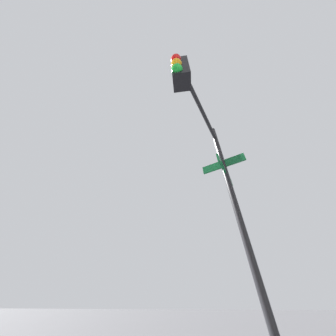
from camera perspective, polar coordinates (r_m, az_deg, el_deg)
name	(u,v)px	position (r m, az deg, el deg)	size (l,w,h in m)	color
traffic_signal_near	(211,147)	(3.05, 15.44, 7.34)	(1.47, 2.66, 5.57)	black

